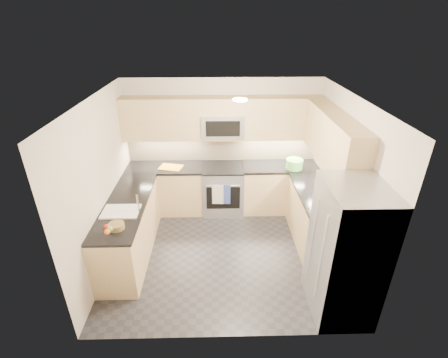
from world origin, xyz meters
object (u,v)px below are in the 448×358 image
cutting_board (171,167)px  utensil_bowl (294,164)px  microwave (223,125)px  fruit_basket (116,226)px  gas_range (223,189)px  refrigerator (346,252)px

cutting_board → utensil_bowl: bearing=-2.1°
microwave → cutting_board: bearing=-171.2°
microwave → fruit_basket: size_ratio=3.61×
cutting_board → gas_range: bearing=1.5°
gas_range → microwave: 1.25m
gas_range → fruit_basket: (-1.45, -1.93, 0.52)m
utensil_bowl → cutting_board: size_ratio=0.75×
microwave → cutting_board: size_ratio=1.84×
microwave → utensil_bowl: microwave is taller
gas_range → fruit_basket: bearing=-127.0°
refrigerator → fruit_basket: 2.94m
refrigerator → fruit_basket: refrigerator is taller
microwave → utensil_bowl: bearing=-10.1°
utensil_bowl → microwave: bearing=169.9°
utensil_bowl → refrigerator: bearing=-86.6°
cutting_board → fruit_basket: bearing=-104.3°
gas_range → cutting_board: cutting_board is taller
microwave → refrigerator: microwave is taller
refrigerator → cutting_board: bearing=135.2°
gas_range → utensil_bowl: utensil_bowl is taller
refrigerator → cutting_board: 3.41m
gas_range → microwave: (0.00, 0.12, 1.24)m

